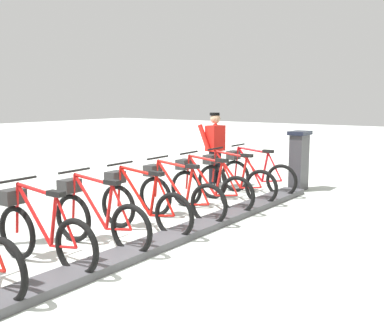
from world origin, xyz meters
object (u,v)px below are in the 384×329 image
(bike_docked_3, at_px, (177,194))
(worker_near_rack, at_px, (215,147))
(bike_docked_4, at_px, (141,204))
(bike_docked_5, at_px, (96,216))
(bike_docked_1, at_px, (233,179))
(bike_docked_6, at_px, (41,231))
(bike_docked_2, at_px, (207,186))
(payment_kiosk, at_px, (299,160))
(bike_docked_0, at_px, (254,174))

(bike_docked_3, relative_size, worker_near_rack, 1.04)
(bike_docked_4, distance_m, bike_docked_5, 0.86)
(bike_docked_3, relative_size, bike_docked_4, 1.00)
(bike_docked_1, relative_size, bike_docked_3, 1.00)
(bike_docked_1, bearing_deg, bike_docked_6, 90.00)
(bike_docked_1, xyz_separation_m, bike_docked_2, (0.00, 0.86, 0.00))
(payment_kiosk, xyz_separation_m, bike_docked_0, (0.57, 0.92, -0.24))
(bike_docked_0, bearing_deg, bike_docked_4, 90.00)
(bike_docked_3, xyz_separation_m, worker_near_rack, (1.07, -2.72, 0.48))
(bike_docked_0, height_order, worker_near_rack, worker_near_rack)
(bike_docked_2, height_order, bike_docked_3, same)
(bike_docked_1, height_order, bike_docked_3, same)
(payment_kiosk, height_order, bike_docked_6, payment_kiosk)
(worker_near_rack, bearing_deg, bike_docked_6, 101.42)
(bike_docked_2, bearing_deg, bike_docked_0, -90.00)
(bike_docked_1, height_order, bike_docked_4, same)
(bike_docked_0, relative_size, bike_docked_3, 1.00)
(payment_kiosk, distance_m, bike_docked_2, 2.72)
(bike_docked_4, xyz_separation_m, worker_near_rack, (1.07, -3.59, 0.48))
(bike_docked_2, bearing_deg, bike_docked_3, 90.00)
(bike_docked_1, bearing_deg, bike_docked_2, 90.00)
(bike_docked_5, bearing_deg, bike_docked_4, -90.00)
(bike_docked_0, height_order, bike_docked_4, same)
(payment_kiosk, bearing_deg, bike_docked_3, 80.76)
(bike_docked_0, distance_m, bike_docked_5, 4.32)
(bike_docked_6, bearing_deg, bike_docked_2, -90.00)
(bike_docked_0, relative_size, worker_near_rack, 1.04)
(bike_docked_0, relative_size, bike_docked_6, 1.00)
(bike_docked_2, xyz_separation_m, bike_docked_3, (0.00, 0.86, 0.00))
(bike_docked_4, xyz_separation_m, bike_docked_6, (0.00, 1.73, 0.00))
(bike_docked_3, height_order, bike_docked_5, same)
(bike_docked_0, xyz_separation_m, bike_docked_5, (0.00, 4.32, 0.00))
(bike_docked_0, bearing_deg, bike_docked_2, 90.00)
(bike_docked_4, bearing_deg, bike_docked_0, -90.00)
(bike_docked_5, bearing_deg, bike_docked_1, -90.00)
(bike_docked_6, relative_size, worker_near_rack, 1.04)
(bike_docked_6, distance_m, worker_near_rack, 5.44)
(bike_docked_6, bearing_deg, bike_docked_3, -90.00)
(bike_docked_3, distance_m, bike_docked_5, 1.73)
(payment_kiosk, bearing_deg, worker_near_rack, 25.64)
(bike_docked_6, bearing_deg, worker_near_rack, -78.58)
(payment_kiosk, distance_m, bike_docked_1, 1.89)
(payment_kiosk, xyz_separation_m, bike_docked_2, (0.57, 2.65, -0.24))
(bike_docked_5, distance_m, worker_near_rack, 4.60)
(bike_docked_5, bearing_deg, worker_near_rack, -76.44)
(bike_docked_3, xyz_separation_m, bike_docked_6, (0.00, 2.59, 0.00))
(bike_docked_2, height_order, bike_docked_6, same)
(bike_docked_2, distance_m, bike_docked_4, 1.73)
(bike_docked_3, bearing_deg, bike_docked_2, -90.00)
(payment_kiosk, bearing_deg, bike_docked_4, 82.56)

